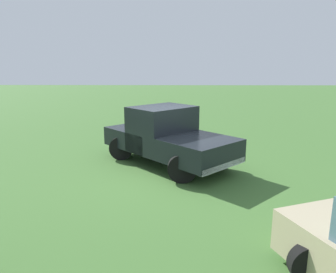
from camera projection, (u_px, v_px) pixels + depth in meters
ground_plane at (165, 170)px, 9.47m from camera, size 80.00×80.00×0.00m
pickup_truck at (166, 135)px, 9.87m from camera, size 4.42×4.51×1.81m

